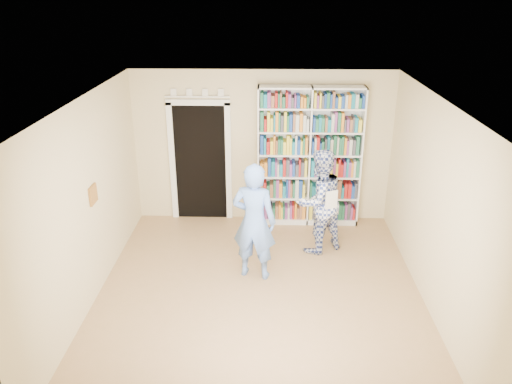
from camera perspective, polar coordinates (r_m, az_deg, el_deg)
floor at (r=7.10m, az=0.38°, el=-11.58°), size 5.00×5.00×0.00m
ceiling at (r=6.01m, az=0.45°, el=10.21°), size 5.00×5.00×0.00m
wall_back at (r=8.78m, az=0.74°, el=5.12°), size 4.50×0.00×4.50m
wall_left at (r=6.86m, az=-18.74°, el=-1.31°), size 0.00×5.00×5.00m
wall_right at (r=6.78m, az=19.78°, el=-1.71°), size 0.00×5.00×5.00m
bookshelf at (r=8.69m, az=6.09°, el=4.05°), size 1.79×0.33×2.46m
doorway at (r=8.89m, az=-6.39°, el=4.05°), size 1.10×0.08×2.43m
wall_art at (r=7.00m, az=-18.12°, el=-0.28°), size 0.03×0.25×0.25m
man_blue at (r=7.10m, az=-0.22°, el=-3.43°), size 0.72×0.55×1.75m
man_plaid at (r=7.87m, az=7.21°, el=-1.08°), size 1.04×0.98×1.70m
paper_sheet at (r=7.62m, az=8.62°, el=-0.89°), size 0.19×0.09×0.29m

